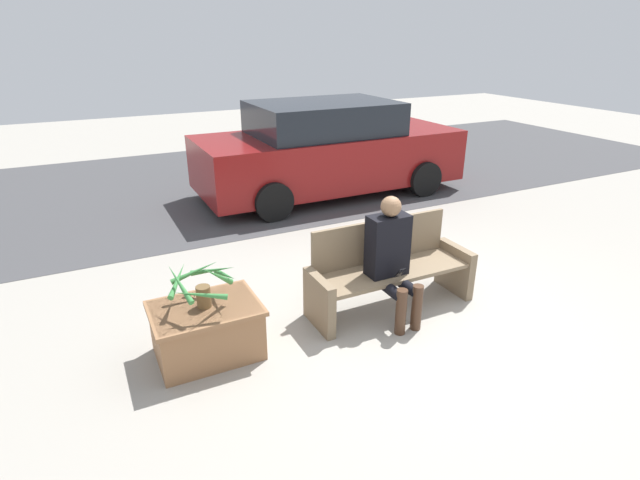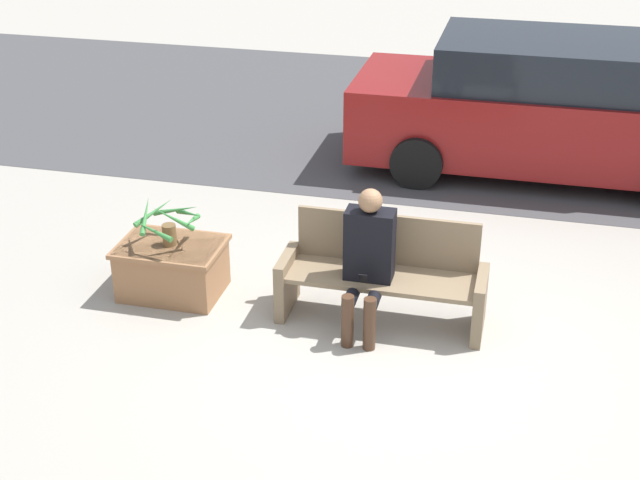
# 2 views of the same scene
# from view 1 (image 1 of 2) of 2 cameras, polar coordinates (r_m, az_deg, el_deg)

# --- Properties ---
(ground_plane) EXTENTS (30.00, 30.00, 0.00)m
(ground_plane) POSITION_cam_1_polar(r_m,az_deg,el_deg) (5.19, 11.80, -8.83)
(ground_plane) COLOR #9E998E
(road_surface) EXTENTS (20.00, 6.00, 0.01)m
(road_surface) POSITION_cam_1_polar(r_m,az_deg,el_deg) (9.99, -8.87, 6.92)
(road_surface) COLOR #424244
(road_surface) RESTS_ON ground_plane
(bench) EXTENTS (1.76, 0.54, 0.89)m
(bench) POSITION_cam_1_polar(r_m,az_deg,el_deg) (5.19, 7.86, -3.35)
(bench) COLOR #7A664C
(bench) RESTS_ON ground_plane
(person_seated) EXTENTS (0.41, 0.57, 1.25)m
(person_seated) POSITION_cam_1_polar(r_m,az_deg,el_deg) (4.89, 8.19, -1.65)
(person_seated) COLOR black
(person_seated) RESTS_ON ground_plane
(planter_box) EXTENTS (0.93, 0.67, 0.49)m
(planter_box) POSITION_cam_1_polar(r_m,az_deg,el_deg) (4.55, -12.80, -9.87)
(planter_box) COLOR #936642
(planter_box) RESTS_ON ground_plane
(potted_plant) EXTENTS (0.62, 0.61, 0.48)m
(potted_plant) POSITION_cam_1_polar(r_m,az_deg,el_deg) (4.34, -13.33, -4.87)
(potted_plant) COLOR brown
(potted_plant) RESTS_ON planter_box
(parked_car) EXTENTS (4.55, 1.98, 1.60)m
(parked_car) POSITION_cam_1_polar(r_m,az_deg,el_deg) (8.80, 0.92, 10.25)
(parked_car) COLOR maroon
(parked_car) RESTS_ON ground_plane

